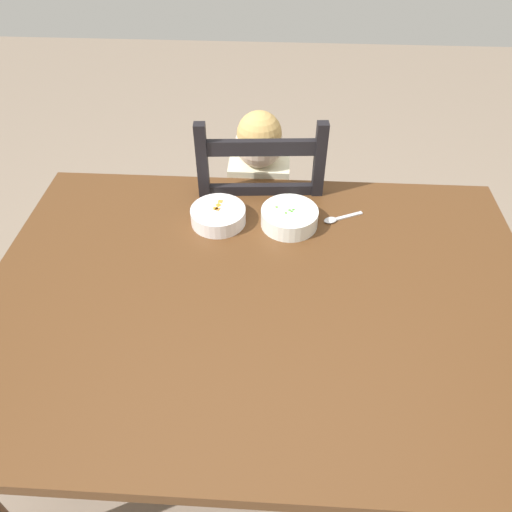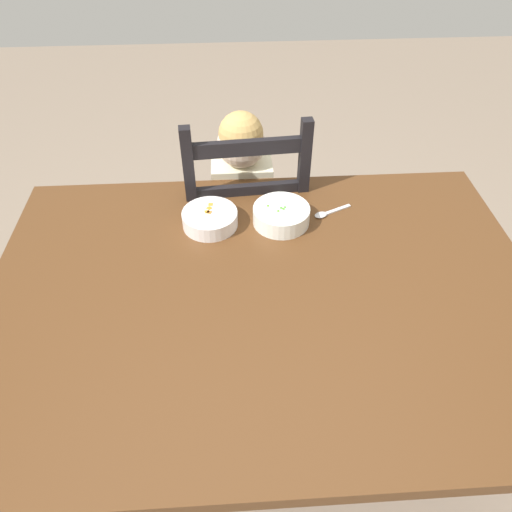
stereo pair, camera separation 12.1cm
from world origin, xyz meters
The scene contains 7 objects.
ground_plane centered at (0.00, 0.00, 0.00)m, with size 8.00×8.00×0.00m, color gray.
dining_table centered at (0.00, 0.00, 0.64)m, with size 1.53×1.09×0.72m.
dining_chair centered at (-0.03, 0.59, 0.46)m, with size 0.45×0.45×0.99m.
child_figure centered at (-0.04, 0.59, 0.62)m, with size 0.32×0.31×0.94m.
bowl_of_peas centered at (0.07, 0.30, 0.75)m, with size 0.18×0.18×0.06m.
bowl_of_carrots centered at (-0.15, 0.30, 0.75)m, with size 0.17×0.17×0.05m.
spoon centered at (0.22, 0.33, 0.73)m, with size 0.13×0.08×0.01m.
Camera 2 is at (-0.08, -0.91, 1.70)m, focal length 34.28 mm.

